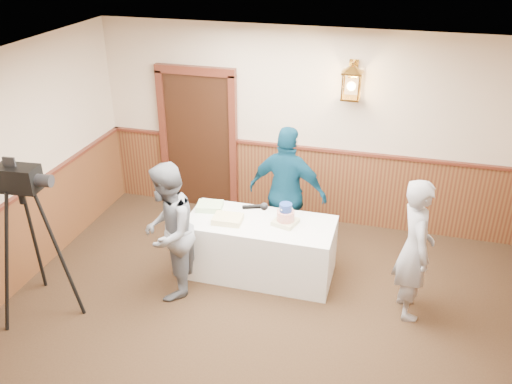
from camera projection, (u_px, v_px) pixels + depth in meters
room_shell at (238, 227)px, 4.93m from camera, size 6.02×7.02×2.81m
display_table at (260, 248)px, 6.73m from camera, size 1.80×0.80×0.75m
tiered_cake at (286, 216)px, 6.47m from camera, size 0.33×0.33×0.27m
sheet_cake_yellow at (228, 219)px, 6.54m from camera, size 0.36×0.28×0.07m
sheet_cake_green at (210, 206)px, 6.83m from camera, size 0.36×0.30×0.07m
interviewer at (168, 232)px, 6.19m from camera, size 1.54×0.89×1.66m
baker at (415, 249)px, 5.86m from camera, size 0.54×0.69×1.66m
assistant_p at (287, 193)px, 6.94m from camera, size 1.09×0.57×1.78m
tv_camera_rig at (33, 250)px, 5.90m from camera, size 0.71×0.66×1.80m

